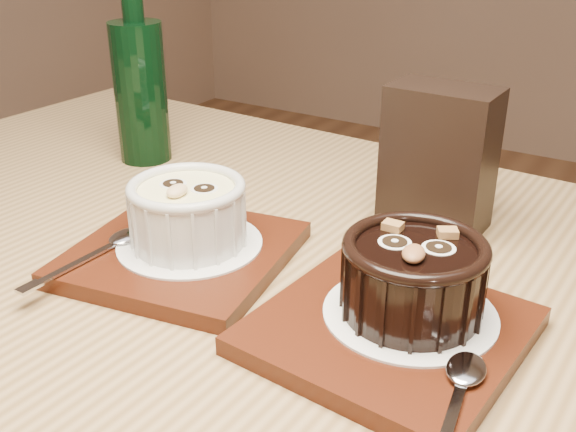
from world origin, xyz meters
name	(u,v)px	position (x,y,z in m)	size (l,w,h in m)	color
table	(251,380)	(0.10, -0.13, 0.66)	(1.23, 0.85, 0.75)	olive
tray_left	(182,254)	(0.02, -0.11, 0.76)	(0.18, 0.18, 0.01)	#471A0B
doily_left	(190,243)	(0.02, -0.11, 0.77)	(0.13, 0.13, 0.00)	white
ramekin_white	(188,210)	(0.02, -0.11, 0.80)	(0.10, 0.10, 0.06)	silver
spoon_left	(97,251)	(-0.03, -0.16, 0.77)	(0.03, 0.13, 0.01)	#B5B7BE
tray_right	(389,331)	(0.22, -0.12, 0.76)	(0.18, 0.18, 0.01)	#471A0B
doily_right	(410,313)	(0.23, -0.11, 0.77)	(0.13, 0.13, 0.00)	white
ramekin_dark	(413,274)	(0.23, -0.11, 0.80)	(0.11, 0.11, 0.06)	black
spoon_right	(456,402)	(0.30, -0.19, 0.77)	(0.03, 0.13, 0.01)	#B5B7BE
condiment_stand	(439,159)	(0.18, 0.08, 0.82)	(0.10, 0.06, 0.14)	black
green_bottle	(140,87)	(-0.19, 0.07, 0.84)	(0.06, 0.06, 0.24)	black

